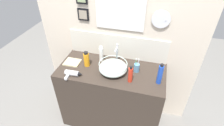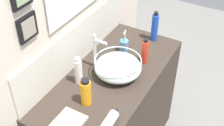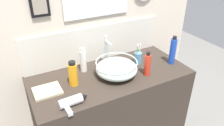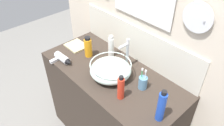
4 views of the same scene
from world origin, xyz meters
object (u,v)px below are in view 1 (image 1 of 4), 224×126
at_px(hand_towel, 72,62).
at_px(glass_bowl_sink, 113,68).
at_px(hair_drier, 73,73).
at_px(faucet, 117,53).
at_px(soap_dispenser, 101,54).
at_px(spray_bottle, 160,74).
at_px(toothbrush_cup, 137,68).
at_px(shampoo_bottle, 86,59).
at_px(lotion_bottle, 130,75).

bearing_deg(hand_towel, glass_bowl_sink, -4.39).
bearing_deg(hand_towel, hair_drier, -62.64).
relative_size(faucet, hair_drier, 1.35).
height_order(glass_bowl_sink, soap_dispenser, soap_dispenser).
bearing_deg(soap_dispenser, spray_bottle, -17.95).
height_order(toothbrush_cup, shampoo_bottle, shampoo_bottle).
bearing_deg(toothbrush_cup, spray_bottle, -27.12).
distance_m(spray_bottle, hand_towel, 1.04).
xyz_separation_m(lotion_bottle, hand_towel, (-0.74, 0.14, -0.08)).
relative_size(glass_bowl_sink, spray_bottle, 1.30).
relative_size(hair_drier, soap_dispenser, 0.97).
xyz_separation_m(shampoo_bottle, hand_towel, (-0.19, 0.00, -0.08)).
distance_m(glass_bowl_sink, hand_towel, 0.53).
relative_size(lotion_bottle, soap_dispenser, 0.97).
bearing_deg(faucet, toothbrush_cup, -18.30).
xyz_separation_m(glass_bowl_sink, hand_towel, (-0.52, 0.04, -0.06)).
height_order(faucet, lotion_bottle, faucet).
height_order(spray_bottle, shampoo_bottle, spray_bottle).
xyz_separation_m(hair_drier, soap_dispenser, (0.22, 0.36, 0.07)).
distance_m(faucet, toothbrush_cup, 0.28).
xyz_separation_m(faucet, spray_bottle, (0.51, -0.22, -0.03)).
bearing_deg(hand_towel, toothbrush_cup, 3.33).
distance_m(faucet, lotion_bottle, 0.35).
bearing_deg(soap_dispenser, lotion_bottle, -34.48).
bearing_deg(shampoo_bottle, spray_bottle, -5.76).
bearing_deg(faucet, soap_dispenser, 175.91).
bearing_deg(glass_bowl_sink, shampoo_bottle, 173.22).
relative_size(toothbrush_cup, shampoo_bottle, 0.94).
xyz_separation_m(spray_bottle, lotion_bottle, (-0.30, -0.05, -0.02)).
height_order(hair_drier, spray_bottle, spray_bottle).
relative_size(faucet, toothbrush_cup, 1.49).
bearing_deg(lotion_bottle, hand_towel, 169.30).
distance_m(soap_dispenser, shampoo_bottle, 0.20).
height_order(spray_bottle, soap_dispenser, spray_bottle).
relative_size(toothbrush_cup, spray_bottle, 0.73).
distance_m(soap_dispenser, hand_towel, 0.37).
distance_m(hair_drier, toothbrush_cup, 0.72).
bearing_deg(shampoo_bottle, faucet, 21.37).
bearing_deg(shampoo_bottle, hair_drier, -110.76).
bearing_deg(shampoo_bottle, lotion_bottle, -14.25).
bearing_deg(lotion_bottle, faucet, 128.57).
height_order(shampoo_bottle, hand_towel, shampoo_bottle).
bearing_deg(shampoo_bottle, glass_bowl_sink, -6.78).
distance_m(glass_bowl_sink, toothbrush_cup, 0.27).
bearing_deg(hair_drier, glass_bowl_sink, 22.90).
distance_m(faucet, spray_bottle, 0.55).
height_order(toothbrush_cup, spray_bottle, spray_bottle).
relative_size(glass_bowl_sink, hair_drier, 1.63).
distance_m(lotion_bottle, soap_dispenser, 0.50).
distance_m(spray_bottle, lotion_bottle, 0.30).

